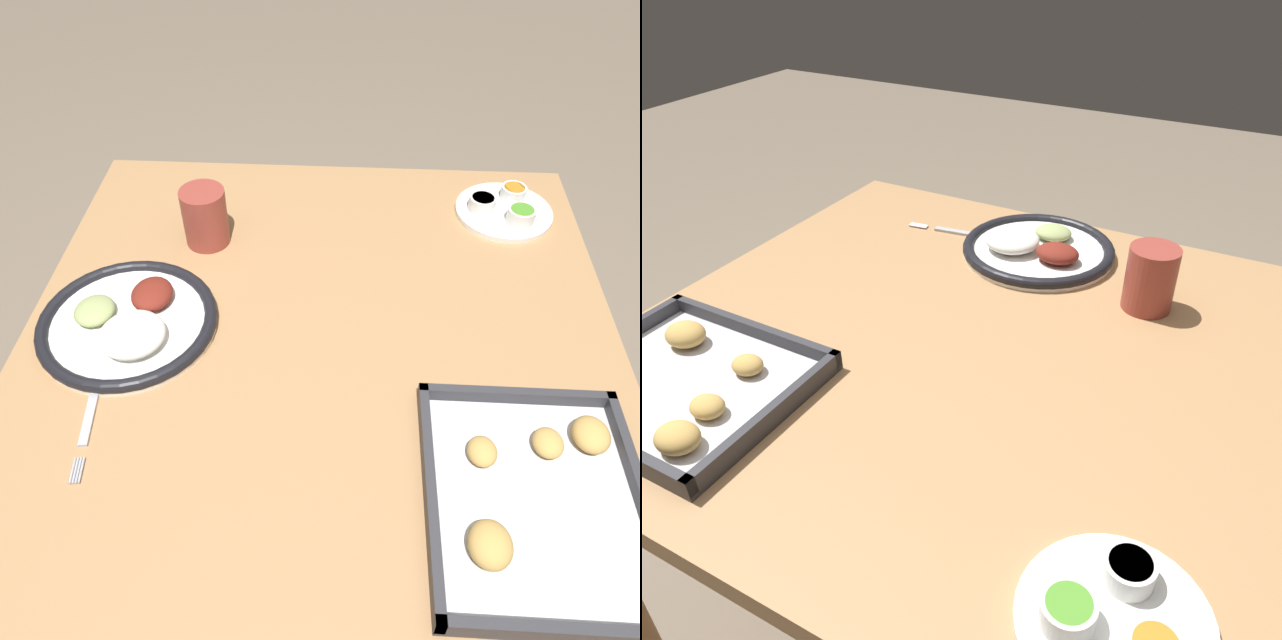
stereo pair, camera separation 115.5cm
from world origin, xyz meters
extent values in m
plane|color=#7A6B59|center=(0.00, 0.00, 0.00)|extent=(8.00, 8.00, 0.00)
cube|color=#AD7F51|center=(0.00, 0.00, 0.76)|extent=(0.92, 0.89, 0.03)
cylinder|color=#AD7F51|center=(-0.41, -0.39, 0.37)|extent=(0.06, 0.06, 0.74)
cylinder|color=#AD7F51|center=(0.41, -0.39, 0.37)|extent=(0.06, 0.06, 0.74)
cylinder|color=white|center=(0.00, -0.29, 0.78)|extent=(0.26, 0.26, 0.01)
torus|color=black|center=(0.00, -0.29, 0.78)|extent=(0.27, 0.27, 0.02)
ellipsoid|color=white|center=(0.04, -0.26, 0.80)|extent=(0.09, 0.09, 0.03)
ellipsoid|color=maroon|center=(-0.05, -0.26, 0.80)|extent=(0.07, 0.06, 0.03)
ellipsoid|color=#9EAD6B|center=(-0.01, -0.34, 0.79)|extent=(0.07, 0.06, 0.02)
cube|color=#B2B2B7|center=(0.14, -0.30, 0.77)|extent=(0.14, 0.03, 0.00)
cylinder|color=#B2B2B7|center=(0.25, -0.29, 0.77)|extent=(0.04, 0.01, 0.00)
cylinder|color=#B2B2B7|center=(0.25, -0.29, 0.77)|extent=(0.04, 0.01, 0.00)
cylinder|color=#B2B2B7|center=(0.24, -0.28, 0.77)|extent=(0.04, 0.01, 0.00)
cylinder|color=#B2B2B7|center=(0.24, -0.28, 0.77)|extent=(0.04, 0.01, 0.00)
cylinder|color=white|center=(-0.32, 0.32, 0.78)|extent=(0.17, 0.17, 0.01)
cylinder|color=silver|center=(-0.32, 0.27, 0.79)|extent=(0.05, 0.05, 0.03)
cylinder|color=#B22819|center=(-0.32, 0.27, 0.80)|extent=(0.04, 0.04, 0.01)
cylinder|color=silver|center=(-0.28, 0.34, 0.79)|extent=(0.05, 0.05, 0.03)
cylinder|color=#51992D|center=(-0.28, 0.34, 0.80)|extent=(0.04, 0.04, 0.01)
cube|color=#333338|center=(0.26, 0.27, 0.77)|extent=(0.30, 0.26, 0.01)
cube|color=silver|center=(0.26, 0.27, 0.78)|extent=(0.28, 0.24, 0.00)
cube|color=#333338|center=(0.26, 0.14, 0.79)|extent=(0.30, 0.01, 0.02)
cube|color=#333338|center=(0.11, 0.27, 0.79)|extent=(0.01, 0.26, 0.02)
ellipsoid|color=tan|center=(0.18, 0.29, 0.79)|extent=(0.04, 0.04, 0.02)
ellipsoid|color=tan|center=(0.17, 0.35, 0.79)|extent=(0.05, 0.05, 0.03)
ellipsoid|color=tan|center=(0.32, 0.20, 0.79)|extent=(0.06, 0.05, 0.03)
ellipsoid|color=tan|center=(0.20, 0.21, 0.79)|extent=(0.04, 0.04, 0.02)
cylinder|color=#993D33|center=(-0.21, -0.20, 0.82)|extent=(0.08, 0.08, 0.10)
camera|label=1|loc=(0.63, 0.04, 1.45)|focal=35.00mm
camera|label=2|loc=(-0.34, 0.64, 1.29)|focal=35.00mm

